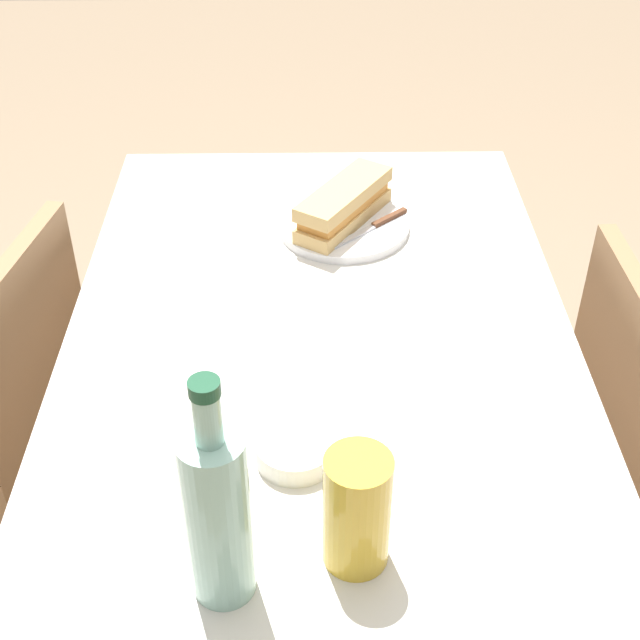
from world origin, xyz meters
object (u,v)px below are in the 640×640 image
object	(u,v)px
beer_glass	(357,511)
dining_table	(320,392)
knife_near	(374,226)
olive_bowl	(296,450)
plate_near	(343,225)
water_bottle	(218,513)
baguette_sandwich_near	(344,204)

from	to	relation	value
beer_glass	dining_table	bearing A→B (deg)	-175.38
knife_near	olive_bowl	bearing A→B (deg)	-14.05
dining_table	plate_near	bearing A→B (deg)	171.03
dining_table	water_bottle	world-z (taller)	water_bottle
water_bottle	olive_bowl	size ratio (longest dim) A/B	2.88
knife_near	water_bottle	bearing A→B (deg)	-16.19
plate_near	baguette_sandwich_near	distance (m)	0.04
dining_table	baguette_sandwich_near	size ratio (longest dim) A/B	5.29
baguette_sandwich_near	plate_near	bearing A→B (deg)	7.13
plate_near	beer_glass	size ratio (longest dim) A/B	1.52
water_bottle	olive_bowl	distance (m)	0.23
plate_near	olive_bowl	size ratio (longest dim) A/B	2.24
baguette_sandwich_near	knife_near	world-z (taller)	baguette_sandwich_near
dining_table	knife_near	xyz separation A→B (m)	(-0.27, 0.10, 0.14)
water_bottle	baguette_sandwich_near	bearing A→B (deg)	168.03
dining_table	olive_bowl	size ratio (longest dim) A/B	11.27
baguette_sandwich_near	dining_table	bearing A→B (deg)	-8.97
water_bottle	knife_near	bearing A→B (deg)	163.81
beer_glass	olive_bowl	xyz separation A→B (m)	(-0.15, -0.07, -0.06)
baguette_sandwich_near	water_bottle	size ratio (longest dim) A/B	0.74
olive_bowl	plate_near	bearing A→B (deg)	171.67
plate_near	knife_near	bearing A→B (deg)	67.92
water_bottle	olive_bowl	xyz separation A→B (m)	(-0.19, 0.08, -0.10)
dining_table	knife_near	distance (m)	0.32
water_bottle	beer_glass	bearing A→B (deg)	104.62
baguette_sandwich_near	water_bottle	world-z (taller)	water_bottle
plate_near	knife_near	xyz separation A→B (m)	(0.02, 0.05, 0.01)
plate_near	baguette_sandwich_near	bearing A→B (deg)	-172.87
plate_near	baguette_sandwich_near	world-z (taller)	baguette_sandwich_near
plate_near	water_bottle	world-z (taller)	water_bottle
dining_table	beer_glass	bearing A→B (deg)	4.62
dining_table	baguette_sandwich_near	bearing A→B (deg)	171.03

